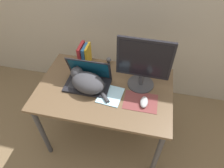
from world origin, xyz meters
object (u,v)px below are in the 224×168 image
Objects in this scene: external_monitor at (144,63)px; computer_mouse at (144,102)px; laptop at (88,80)px; notepad at (110,95)px; cat at (87,82)px; webcam at (109,60)px; book_row at (85,55)px.

computer_mouse is at bearing -76.37° from external_monitor.
notepad is (0.21, -0.09, -0.04)m from laptop.
computer_mouse is (0.49, -0.12, -0.03)m from laptop.
cat reaches higher than webcam.
book_row reaches higher than notepad.
external_monitor reaches higher than notepad.
computer_mouse is at bearing -32.58° from book_row.
computer_mouse is 0.49× the size of notepad.
computer_mouse is 1.56× the size of webcam.
cat is at bearing -162.18° from external_monitor.
cat is at bearing -106.50° from webcam.
book_row is 0.49m from notepad.
cat is at bearing 172.16° from computer_mouse.
notepad is 3.20× the size of webcam.
external_monitor is at bearing 17.82° from cat.
external_monitor is (0.44, 0.09, 0.19)m from laptop.
laptop is 0.24m from notepad.
cat is 0.34m from book_row.
webcam is (-0.33, 0.21, -0.19)m from external_monitor.
computer_mouse is (0.05, -0.21, -0.21)m from external_monitor.
notepad is (0.33, -0.36, -0.09)m from book_row.
computer_mouse is (0.49, -0.07, -0.06)m from cat.
book_row is (-0.55, 0.18, -0.14)m from external_monitor.
notepad is (0.21, -0.04, -0.07)m from cat.
cat is 1.62× the size of notepad.
laptop is at bearing -168.52° from external_monitor.
computer_mouse is at bearing -47.71° from webcam.
webcam is at bearing 147.34° from external_monitor.
laptop is 0.49m from external_monitor.
external_monitor is 0.44m from webcam.
book_row is at bearing 110.28° from cat.
cat is at bearing -69.72° from book_row.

